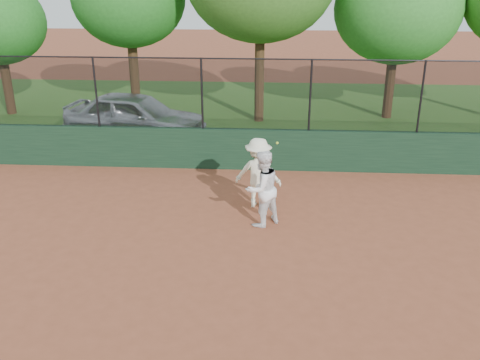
# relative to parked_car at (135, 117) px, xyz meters

# --- Properties ---
(ground) EXTENTS (80.00, 80.00, 0.00)m
(ground) POSITION_rel_parked_car_xyz_m (3.10, -8.51, -0.81)
(ground) COLOR brown
(ground) RESTS_ON ground
(back_wall) EXTENTS (26.00, 0.20, 1.20)m
(back_wall) POSITION_rel_parked_car_xyz_m (3.10, -2.51, -0.21)
(back_wall) COLOR #183620
(back_wall) RESTS_ON ground
(grass_strip) EXTENTS (36.00, 12.00, 0.01)m
(grass_strip) POSITION_rel_parked_car_xyz_m (3.10, 3.49, -0.80)
(grass_strip) COLOR #2A541A
(grass_strip) RESTS_ON ground
(parked_car) EXTENTS (5.01, 2.75, 1.62)m
(parked_car) POSITION_rel_parked_car_xyz_m (0.00, 0.00, 0.00)
(parked_car) COLOR #B5BBBF
(parked_car) RESTS_ON ground
(player_second) EXTENTS (1.10, 1.07, 1.78)m
(player_second) POSITION_rel_parked_car_xyz_m (4.38, -6.03, 0.08)
(player_second) COLOR white
(player_second) RESTS_ON ground
(player_main) EXTENTS (1.21, 0.80, 1.75)m
(player_main) POSITION_rel_parked_car_xyz_m (4.26, -5.04, 0.07)
(player_main) COLOR #F3F0CE
(player_main) RESTS_ON ground
(fence_assembly) EXTENTS (26.00, 0.06, 2.00)m
(fence_assembly) POSITION_rel_parked_car_xyz_m (3.08, -2.51, 1.43)
(fence_assembly) COLOR black
(fence_assembly) RESTS_ON back_wall
(tree_3) EXTENTS (4.58, 4.16, 6.01)m
(tree_3) POSITION_rel_parked_car_xyz_m (8.99, 3.37, 3.21)
(tree_3) COLOR #412815
(tree_3) RESTS_ON ground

